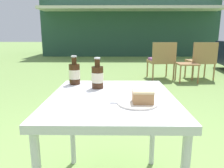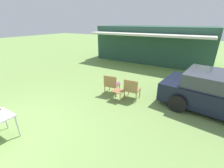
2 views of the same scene
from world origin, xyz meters
name	(u,v)px [view 1 (image 1 of 2)]	position (x,y,z in m)	size (l,w,h in m)	color
cabin_building	(127,29)	(0.73, 11.31, 1.33)	(8.42, 5.15, 2.63)	#284C3D
wicker_chair_cushioned	(162,59)	(1.13, 3.96, 0.49)	(0.62, 0.59, 0.88)	#9E7547
wicker_chair_plain	(202,59)	(2.08, 3.94, 0.49)	(0.59, 0.56, 0.88)	#9E7547
garden_side_table	(187,66)	(1.64, 3.62, 0.37)	(0.44, 0.42, 0.42)	#996B42
patio_table	(112,107)	(0.00, 0.00, 0.63)	(0.73, 0.87, 0.70)	silver
cake_on_plate	(141,99)	(0.15, -0.15, 0.73)	(0.21, 0.21, 0.08)	silver
cola_bottle_near	(98,77)	(-0.10, 0.19, 0.78)	(0.08, 0.08, 0.21)	#381E0F
cola_bottle_far	(75,73)	(-0.27, 0.31, 0.78)	(0.08, 0.08, 0.21)	#381E0F
fork	(125,103)	(0.07, -0.14, 0.70)	(0.16, 0.01, 0.01)	silver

